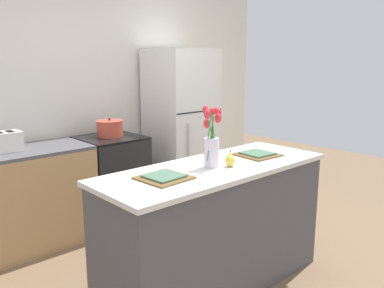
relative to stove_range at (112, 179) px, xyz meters
name	(u,v)px	position (x,y,z in m)	size (l,w,h in m)	color
ground_plane	(214,285)	(-0.10, -1.60, -0.45)	(10.00, 10.00, 0.00)	brown
back_wall	(80,91)	(-0.10, 0.40, 0.90)	(5.20, 0.08, 2.70)	silver
kitchen_island	(215,227)	(-0.10, -1.60, 0.02)	(1.80, 0.66, 0.94)	#4C4C51
stove_range	(112,179)	(0.00, 0.00, 0.00)	(0.60, 0.61, 0.90)	black
refrigerator	(181,127)	(0.95, 0.00, 0.44)	(0.68, 0.67, 1.79)	white
flower_vase	(212,143)	(-0.14, -1.60, 0.66)	(0.19, 0.12, 0.44)	silver
pear_figurine	(230,160)	(-0.04, -1.68, 0.53)	(0.08, 0.08, 0.12)	#E5CC4C
plate_setting_left	(164,177)	(-0.57, -1.60, 0.49)	(0.31, 0.31, 0.02)	brown
plate_setting_right	(257,154)	(0.37, -1.60, 0.49)	(0.31, 0.31, 0.02)	brown
toaster	(5,142)	(-1.01, 0.02, 0.54)	(0.28, 0.18, 0.17)	silver
cooking_pot	(110,128)	(0.02, 0.03, 0.53)	(0.27, 0.27, 0.19)	#CC4C38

